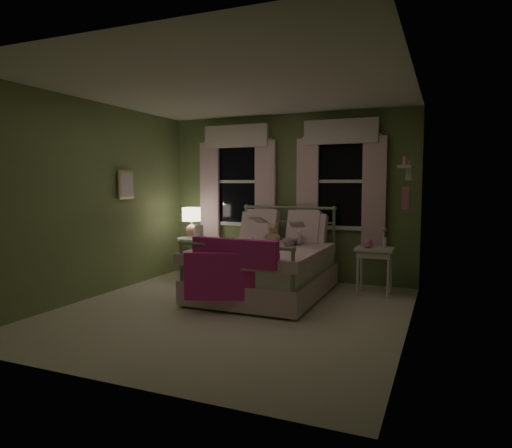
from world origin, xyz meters
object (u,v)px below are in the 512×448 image
at_px(child_right, 295,223).
at_px(table_lamp, 191,219).
at_px(bed, 266,267).
at_px(nightstand_left, 192,252).
at_px(nightstand_right, 375,255).
at_px(child_left, 259,222).
at_px(teddy_bear, 273,235).

xyz_separation_m(child_right, table_lamp, (-1.79, 0.17, -0.00)).
xyz_separation_m(bed, nightstand_left, (-1.51, 0.59, 0.03)).
relative_size(child_right, nightstand_right, 1.21).
bearing_deg(table_lamp, child_left, -7.72).
bearing_deg(nightstand_right, table_lamp, 179.81).
distance_m(child_left, nightstand_right, 1.70).
bearing_deg(teddy_bear, bed, -90.00).
distance_m(teddy_bear, nightstand_left, 1.59).
relative_size(bed, child_left, 2.65).
relative_size(teddy_bear, nightstand_left, 0.49).
bearing_deg(child_left, child_right, -168.63).
bearing_deg(child_left, nightstand_right, -163.15).
xyz_separation_m(teddy_bear, nightstand_left, (-1.51, 0.33, -0.37)).
distance_m(nightstand_left, nightstand_right, 2.88).
bearing_deg(nightstand_right, child_left, -174.53).
relative_size(child_left, table_lamp, 1.65).
xyz_separation_m(nightstand_left, nightstand_right, (2.87, -0.01, 0.13)).
height_order(bed, table_lamp, bed).
relative_size(bed, teddy_bear, 6.43).
relative_size(child_left, nightstand_right, 1.20).
relative_size(bed, table_lamp, 4.38).
xyz_separation_m(child_right, nightstand_right, (1.08, 0.16, -0.41)).
distance_m(bed, nightstand_left, 1.62).
xyz_separation_m(child_left, child_right, (0.56, 0.00, 0.00)).
distance_m(child_right, teddy_bear, 0.36).
xyz_separation_m(bed, child_left, (-0.28, 0.42, 0.57)).
bearing_deg(nightstand_left, teddy_bear, -12.15).
xyz_separation_m(bed, table_lamp, (-1.51, 0.59, 0.57)).
xyz_separation_m(bed, teddy_bear, (0.00, 0.26, 0.41)).
distance_m(nightstand_left, table_lamp, 0.54).
height_order(child_left, nightstand_right, child_left).
bearing_deg(child_right, bed, 56.85).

